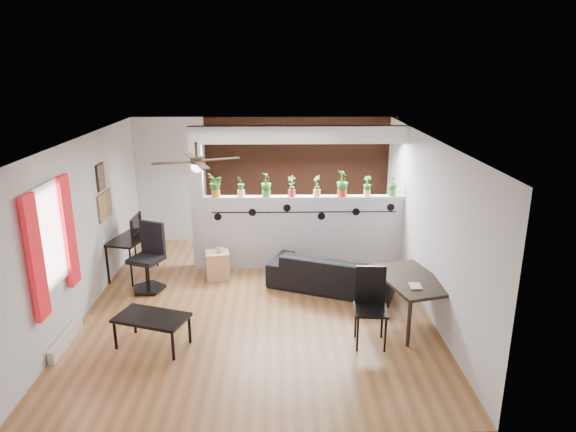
{
  "coord_description": "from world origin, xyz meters",
  "views": [
    {
      "loc": [
        0.34,
        -7.39,
        3.69
      ],
      "look_at": [
        0.49,
        0.6,
        1.25
      ],
      "focal_mm": 32.0,
      "sensor_mm": 36.0,
      "label": 1
    }
  ],
  "objects": [
    {
      "name": "potted_plant_0",
      "position": [
        -0.78,
        1.5,
        1.58
      ],
      "size": [
        0.22,
        0.25,
        0.43
      ],
      "color": "orange",
      "rests_on": "partition_wall"
    },
    {
      "name": "ceiling_header",
      "position": [
        0.8,
        1.5,
        2.45
      ],
      "size": [
        3.6,
        0.18,
        0.3
      ],
      "primitive_type": "cube",
      "color": "silver",
      "rests_on": "room_shell"
    },
    {
      "name": "coffee_table",
      "position": [
        -1.35,
        -1.25,
        0.39
      ],
      "size": [
        1.06,
        0.8,
        0.44
      ],
      "color": "black",
      "rests_on": "ground"
    },
    {
      "name": "potted_plant_3",
      "position": [
        0.57,
        1.5,
        1.55
      ],
      "size": [
        0.22,
        0.2,
        0.37
      ],
      "color": "#CE2145",
      "rests_on": "partition_wall"
    },
    {
      "name": "sofa",
      "position": [
        1.23,
        0.52,
        0.29
      ],
      "size": [
        2.13,
        1.47,
        0.58
      ],
      "primitive_type": "imported",
      "rotation": [
        0.0,
        0.0,
        2.76
      ],
      "color": "black",
      "rests_on": "ground"
    },
    {
      "name": "potted_plant_6",
      "position": [
        1.93,
        1.5,
        1.54
      ],
      "size": [
        0.21,
        0.2,
        0.36
      ],
      "color": "white",
      "rests_on": "partition_wall"
    },
    {
      "name": "potted_plant_5",
      "position": [
        1.48,
        1.5,
        1.6
      ],
      "size": [
        0.29,
        0.31,
        0.47
      ],
      "color": "#E5411B",
      "rests_on": "partition_wall"
    },
    {
      "name": "vine_decal",
      "position": [
        0.8,
        1.4,
        1.08
      ],
      "size": [
        3.31,
        0.01,
        0.3
      ],
      "color": "black",
      "rests_on": "partition_wall"
    },
    {
      "name": "baseboard_heater",
      "position": [
        -2.54,
        -1.2,
        0.09
      ],
      "size": [
        0.08,
        1.0,
        0.18
      ],
      "primitive_type": "cube",
      "color": "silver",
      "rests_on": "ground"
    },
    {
      "name": "dining_table",
      "position": [
        2.24,
        -0.65,
        0.62
      ],
      "size": [
        1.09,
        1.44,
        0.7
      ],
      "color": "black",
      "rests_on": "ground"
    },
    {
      "name": "monitor",
      "position": [
        -2.25,
        1.31,
        0.81
      ],
      "size": [
        0.33,
        0.06,
        0.19
      ],
      "primitive_type": "imported",
      "rotation": [
        0.0,
        0.0,
        1.56
      ],
      "color": "black",
      "rests_on": "computer_desk"
    },
    {
      "name": "computer_desk",
      "position": [
        -2.25,
        1.16,
        0.65
      ],
      "size": [
        0.75,
        1.09,
        0.72
      ],
      "color": "black",
      "rests_on": "ground"
    },
    {
      "name": "potted_plant_4",
      "position": [
        1.03,
        1.5,
        1.55
      ],
      "size": [
        0.21,
        0.23,
        0.38
      ],
      "color": "#DFE450",
      "rests_on": "partition_wall"
    },
    {
      "name": "corkboard",
      "position": [
        -2.58,
        0.95,
        1.35
      ],
      "size": [
        0.03,
        0.6,
        0.45
      ],
      "primitive_type": "cube",
      "color": "#8F6745",
      "rests_on": "room_shell"
    },
    {
      "name": "potted_plant_7",
      "position": [
        2.38,
        1.5,
        1.55
      ],
      "size": [
        0.17,
        0.2,
        0.37
      ],
      "color": "#3C8C33",
      "rests_on": "partition_wall"
    },
    {
      "name": "window_assembly",
      "position": [
        -2.56,
        -1.2,
        1.51
      ],
      "size": [
        0.09,
        1.3,
        1.55
      ],
      "color": "white",
      "rests_on": "room_shell"
    },
    {
      "name": "ceiling_fan",
      "position": [
        -0.8,
        -0.3,
        2.31
      ],
      "size": [
        1.19,
        1.19,
        0.43
      ],
      "color": "black",
      "rests_on": "room_shell"
    },
    {
      "name": "folding_chair",
      "position": [
        1.57,
        -1.17,
        0.63
      ],
      "size": [
        0.46,
        0.46,
        1.06
      ],
      "color": "black",
      "rests_on": "ground"
    },
    {
      "name": "book",
      "position": [
        2.14,
        -0.95,
        0.71
      ],
      "size": [
        0.17,
        0.22,
        0.02
      ],
      "primitive_type": "imported",
      "rotation": [
        0.0,
        0.0,
        -0.04
      ],
      "color": "gray",
      "rests_on": "dining_table"
    },
    {
      "name": "potted_plant_1",
      "position": [
        -0.33,
        1.5,
        1.55
      ],
      "size": [
        0.15,
        0.19,
        0.38
      ],
      "color": "white",
      "rests_on": "partition_wall"
    },
    {
      "name": "cube_shelf",
      "position": [
        -0.73,
        0.98,
        0.24
      ],
      "size": [
        0.46,
        0.42,
        0.49
      ],
      "primitive_type": "cube",
      "rotation": [
        0.0,
        0.0,
        0.18
      ],
      "color": "tan",
      "rests_on": "ground"
    },
    {
      "name": "brick_panel",
      "position": [
        0.8,
        2.97,
        1.3
      ],
      "size": [
        3.9,
        0.05,
        2.6
      ],
      "primitive_type": "cube",
      "color": "brown",
      "rests_on": "ground"
    },
    {
      "name": "pier_column",
      "position": [
        -1.11,
        1.5,
        1.3
      ],
      "size": [
        0.22,
        0.2,
        2.6
      ],
      "primitive_type": "cube",
      "color": "#BCBCC1",
      "rests_on": "ground"
    },
    {
      "name": "office_chair",
      "position": [
        -1.81,
        0.54,
        0.5
      ],
      "size": [
        0.62,
        0.63,
        1.12
      ],
      "color": "black",
      "rests_on": "ground"
    },
    {
      "name": "partition_wall",
      "position": [
        0.8,
        1.5,
        0.68
      ],
      "size": [
        3.6,
        0.18,
        1.35
      ],
      "primitive_type": "cube",
      "color": "#BCBCC1",
      "rests_on": "ground"
    },
    {
      "name": "framed_art",
      "position": [
        -2.58,
        0.9,
        1.85
      ],
      "size": [
        0.03,
        0.34,
        0.44
      ],
      "color": "#8C7259",
      "rests_on": "room_shell"
    },
    {
      "name": "cup",
      "position": [
        -0.68,
        0.98,
        0.54
      ],
      "size": [
        0.14,
        0.14,
        0.1
      ],
      "primitive_type": "imported",
      "rotation": [
        0.0,
        0.0,
        -0.13
      ],
      "color": "gray",
      "rests_on": "cube_shelf"
    },
    {
      "name": "potted_plant_2",
      "position": [
        0.12,
        1.5,
        1.58
      ],
      "size": [
        0.26,
        0.28,
        0.43
      ],
      "color": "green",
      "rests_on": "partition_wall"
    },
    {
      "name": "room_shell",
      "position": [
        0.0,
        0.0,
        1.3
      ],
      "size": [
        6.3,
        7.1,
        2.9
      ],
      "color": "brown",
      "rests_on": "ground"
    }
  ]
}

